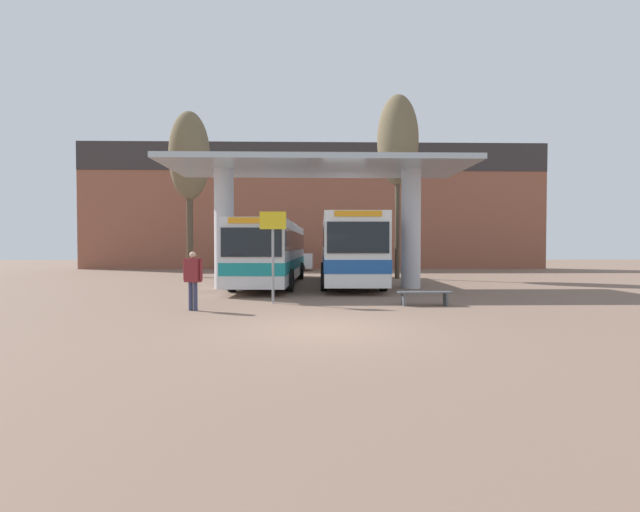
% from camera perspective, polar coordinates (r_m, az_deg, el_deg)
% --- Properties ---
extents(ground_plane, '(100.00, 100.00, 0.00)m').
position_cam_1_polar(ground_plane, '(10.29, 0.66, -9.66)').
color(ground_plane, '#755B4C').
extents(townhouse_backdrop, '(40.00, 0.58, 10.77)m').
position_cam_1_polar(townhouse_backdrop, '(36.92, -0.73, 8.02)').
color(townhouse_backdrop, brown).
rests_on(townhouse_backdrop, ground_plane).
extents(station_canopy, '(13.63, 5.04, 5.74)m').
position_cam_1_polar(station_canopy, '(19.91, -0.28, 9.04)').
color(station_canopy, silver).
rests_on(station_canopy, ground_plane).
extents(transit_bus_left_bay, '(3.11, 11.94, 3.06)m').
position_cam_1_polar(transit_bus_left_bay, '(22.01, -6.37, 0.70)').
color(transit_bus_left_bay, silver).
rests_on(transit_bus_left_bay, ground_plane).
extents(transit_bus_center_bay, '(3.07, 11.45, 3.35)m').
position_cam_1_polar(transit_bus_center_bay, '(22.12, 3.83, 1.09)').
color(transit_bus_center_bay, white).
rests_on(transit_bus_center_bay, ground_plane).
extents(waiting_bench_near_pillar, '(1.75, 0.44, 0.46)m').
position_cam_1_polar(waiting_bench_near_pillar, '(14.56, 13.77, -5.07)').
color(waiting_bench_near_pillar, '#4C5156').
rests_on(waiting_bench_near_pillar, ground_plane).
extents(info_sign_platform, '(0.90, 0.09, 3.14)m').
position_cam_1_polar(info_sign_platform, '(14.70, -6.30, 2.37)').
color(info_sign_platform, gray).
rests_on(info_sign_platform, ground_plane).
extents(pedestrian_waiting, '(0.65, 0.39, 1.79)m').
position_cam_1_polar(pedestrian_waiting, '(13.52, -16.59, -2.40)').
color(pedestrian_waiting, '#333856').
rests_on(pedestrian_waiting, ground_plane).
extents(poplar_tree_behind_left, '(2.45, 2.45, 11.00)m').
position_cam_1_polar(poplar_tree_behind_left, '(26.86, 10.32, 14.80)').
color(poplar_tree_behind_left, '#473A2B').
rests_on(poplar_tree_behind_left, ground_plane).
extents(poplar_tree_behind_right, '(2.52, 2.52, 10.40)m').
position_cam_1_polar(poplar_tree_behind_right, '(28.70, -17.02, 12.44)').
color(poplar_tree_behind_right, '#473A2B').
rests_on(poplar_tree_behind_right, ground_plane).
extents(parked_car_street, '(4.68, 2.17, 1.95)m').
position_cam_1_polar(parked_car_street, '(33.87, -4.84, -0.36)').
color(parked_car_street, '#B2B7BC').
rests_on(parked_car_street, ground_plane).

